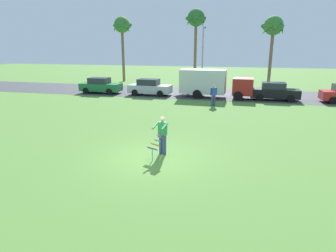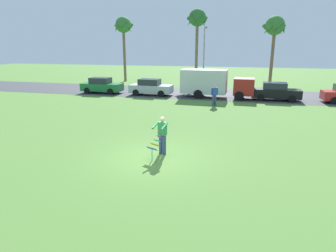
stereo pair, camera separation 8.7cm
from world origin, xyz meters
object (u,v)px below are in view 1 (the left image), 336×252
(person_walker_near, at_px, (214,95))
(person_kite_flyer, at_px, (162,134))
(parked_car_silver, at_px, (150,87))
(palm_tree_left_near, at_px, (122,28))
(palm_tree_centre_far, at_px, (273,29))
(streetlight_pole, at_px, (203,53))
(kite_held, at_px, (155,145))
(parked_car_black, at_px, (274,92))
(palm_tree_right_near, at_px, (196,21))
(parked_car_green, at_px, (101,86))
(parked_truck_red_cab, at_px, (212,83))

(person_walker_near, bearing_deg, person_kite_flyer, -95.63)
(parked_car_silver, relative_size, palm_tree_left_near, 0.50)
(palm_tree_centre_far, xyz_separation_m, streetlight_pole, (-7.65, -0.74, -2.61))
(person_walker_near, bearing_deg, streetlight_pole, 102.12)
(kite_held, bearing_deg, parked_car_silver, 108.14)
(parked_car_black, relative_size, person_walker_near, 2.45)
(parked_car_black, relative_size, palm_tree_right_near, 0.46)
(parked_car_black, height_order, palm_tree_left_near, palm_tree_left_near)
(parked_car_black, bearing_deg, parked_car_silver, 180.00)
(parked_car_green, relative_size, palm_tree_left_near, 0.49)
(parked_truck_red_cab, relative_size, palm_tree_centre_far, 0.85)
(parked_car_green, height_order, parked_car_silver, same)
(kite_held, distance_m, parked_truck_red_cab, 16.40)
(streetlight_pole, bearing_deg, parked_car_silver, -119.66)
(palm_tree_right_near, bearing_deg, kite_held, -84.75)
(person_kite_flyer, height_order, streetlight_pole, streetlight_pole)
(person_kite_flyer, xyz_separation_m, kite_held, (-0.15, -0.70, -0.29))
(parked_truck_red_cab, xyz_separation_m, parked_car_black, (5.65, 0.00, -0.64))
(palm_tree_right_near, height_order, palm_tree_centre_far, palm_tree_right_near)
(palm_tree_left_near, xyz_separation_m, palm_tree_centre_far, (19.02, -2.57, -0.53))
(kite_held, relative_size, parked_car_silver, 0.24)
(kite_held, relative_size, palm_tree_right_near, 0.11)
(palm_tree_right_near, bearing_deg, parked_car_black, -48.60)
(person_kite_flyer, distance_m, palm_tree_centre_far, 25.31)
(parked_car_silver, relative_size, parked_truck_red_cab, 0.63)
(parked_car_green, bearing_deg, kite_held, -56.84)
(parked_truck_red_cab, relative_size, palm_tree_right_near, 0.74)
(parked_car_green, bearing_deg, parked_truck_red_cab, -0.01)
(person_kite_flyer, xyz_separation_m, person_walker_near, (1.16, 11.75, -0.02))
(palm_tree_right_near, bearing_deg, streetlight_pole, -63.36)
(parked_truck_red_cab, bearing_deg, parked_car_black, 0.02)
(parked_car_silver, bearing_deg, palm_tree_right_near, 73.60)
(parked_car_silver, xyz_separation_m, parked_truck_red_cab, (6.10, -0.00, 0.64))
(parked_truck_red_cab, distance_m, streetlight_pole, 8.09)
(streetlight_pole, bearing_deg, person_kite_flyer, -86.83)
(parked_car_green, bearing_deg, palm_tree_centre_far, 25.38)
(kite_held, bearing_deg, palm_tree_right_near, 95.25)
(palm_tree_left_near, bearing_deg, palm_tree_centre_far, -7.70)
(kite_held, bearing_deg, parked_car_black, 68.68)
(person_kite_flyer, distance_m, palm_tree_left_near, 29.93)
(parked_truck_red_cab, bearing_deg, kite_held, -92.59)
(parked_car_silver, bearing_deg, streetlight_pole, 60.34)
(parked_car_black, height_order, person_walker_near, person_walker_near)
(kite_held, xyz_separation_m, person_walker_near, (1.30, 12.45, 0.27))
(parked_truck_red_cab, xyz_separation_m, streetlight_pole, (-1.87, 7.43, 2.59))
(parked_car_green, height_order, streetlight_pole, streetlight_pole)
(person_kite_flyer, xyz_separation_m, parked_car_black, (6.24, 15.67, -0.18))
(parked_car_silver, height_order, palm_tree_centre_far, palm_tree_centre_far)
(palm_tree_left_near, distance_m, palm_tree_centre_far, 19.20)
(person_kite_flyer, relative_size, kite_held, 1.70)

